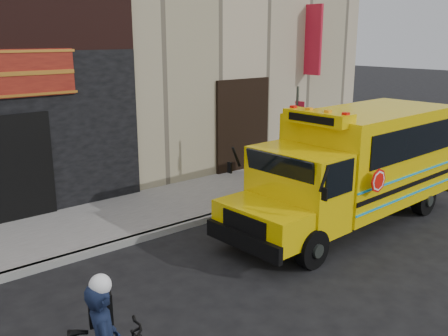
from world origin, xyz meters
TOP-DOWN VIEW (x-y plane):
  - ground at (0.00, 0.00)m, footprint 120.00×120.00m
  - curb at (0.00, 2.60)m, footprint 40.00×0.20m
  - sidewalk at (0.00, 4.10)m, footprint 40.00×3.00m
  - school_bus at (3.10, 0.32)m, footprint 6.98×2.58m
  - sign_pole at (3.32, 2.47)m, footprint 0.09×0.28m

SIDE VIEW (x-z plane):
  - ground at x=0.00m, z-range 0.00..0.00m
  - curb at x=0.00m, z-range 0.00..0.15m
  - sidewalk at x=0.00m, z-range 0.00..0.15m
  - school_bus at x=3.10m, z-range 0.05..2.97m
  - sign_pole at x=3.32m, z-range 0.16..3.34m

